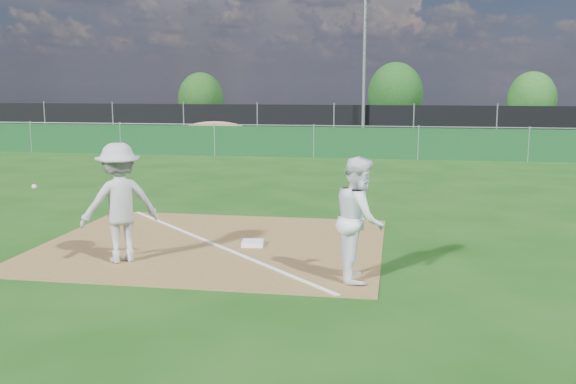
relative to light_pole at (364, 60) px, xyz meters
The scene contains 17 objects.
ground 13.40m from the light_pole, 96.74° to the right, with size 90.00×90.00×0.00m, color #14410E.
infield_dirt 22.11m from the light_pole, 93.95° to the right, with size 6.00×5.00×0.02m, color brown.
foul_line 22.11m from the light_pole, 93.95° to the right, with size 0.08×7.00×0.01m, color white.
green_fence 8.55m from the light_pole, 101.02° to the right, with size 44.00×0.05×1.20m, color #103D1B.
dirt_mound 8.46m from the light_pole, 147.13° to the right, with size 3.38×2.60×1.17m, color #A57B4F.
black_fence 3.46m from the light_pole, 168.69° to the left, with size 46.00×0.04×1.80m, color black.
parking_lot 6.80m from the light_pole, 105.80° to the left, with size 46.00×9.00×0.01m, color black.
light_pole is the anchor object (origin of this frame).
first_base 22.05m from the light_pole, 92.05° to the right, with size 0.38×0.38×0.08m, color white.
play_at_first 23.38m from the light_pole, 96.53° to the right, with size 2.06×1.32×1.91m.
runner 23.56m from the light_pole, 87.09° to the right, with size 0.89×0.69×1.82m, color white.
car_left 8.53m from the light_pole, 148.00° to the left, with size 1.67×4.15×1.41m, color #B5B8BD.
car_mid 6.31m from the light_pole, 102.16° to the left, with size 1.50×4.29×1.41m, color black.
car_right 7.56m from the light_pole, 45.39° to the left, with size 1.66×4.08×1.18m, color black.
tree_left 15.42m from the light_pole, 139.18° to the left, with size 3.06×3.06×3.63m.
tree_mid 10.73m from the light_pole, 81.72° to the left, with size 3.59×3.59×4.26m.
tree_right 15.55m from the light_pole, 48.27° to the left, with size 3.09×3.09×3.66m.
Camera 1 is at (3.19, -9.78, 2.84)m, focal length 40.00 mm.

